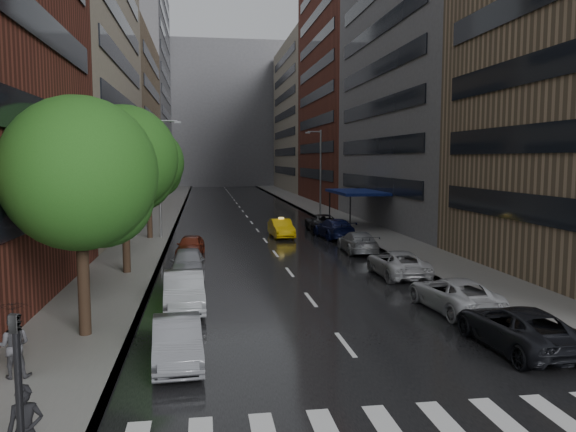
{
  "coord_description": "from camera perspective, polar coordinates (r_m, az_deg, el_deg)",
  "views": [
    {
      "loc": [
        -4.56,
        -13.47,
        6.1
      ],
      "look_at": [
        0.0,
        16.6,
        3.0
      ],
      "focal_mm": 35.0,
      "sensor_mm": 36.0,
      "label": 1
    }
  ],
  "objects": [
    {
      "name": "ground",
      "position": [
        15.48,
        9.71,
        -17.48
      ],
      "size": [
        220.0,
        220.0,
        0.0
      ],
      "primitive_type": "plane",
      "color": "gray",
      "rests_on": "ground"
    },
    {
      "name": "road",
      "position": [
        63.93,
        -4.49,
        0.33
      ],
      "size": [
        14.0,
        140.0,
        0.01
      ],
      "primitive_type": "cube",
      "color": "black",
      "rests_on": "ground"
    },
    {
      "name": "sidewalk_left",
      "position": [
        63.91,
        -12.57,
        0.27
      ],
      "size": [
        4.0,
        140.0,
        0.15
      ],
      "primitive_type": "cube",
      "color": "gray",
      "rests_on": "ground"
    },
    {
      "name": "sidewalk_right",
      "position": [
        65.19,
        3.42,
        0.51
      ],
      "size": [
        4.0,
        140.0,
        0.15
      ],
      "primitive_type": "cube",
      "color": "gray",
      "rests_on": "ground"
    },
    {
      "name": "crosswalk",
      "position": [
        13.84,
        13.32,
        -20.45
      ],
      "size": [
        13.15,
        2.8,
        0.01
      ],
      "color": "silver",
      "rests_on": "ground"
    },
    {
      "name": "buildings_left",
      "position": [
        73.68,
        -17.16,
        13.28
      ],
      "size": [
        8.0,
        108.0,
        38.0
      ],
      "color": "maroon",
      "rests_on": "ground"
    },
    {
      "name": "buildings_right",
      "position": [
        73.4,
        7.07,
        12.77
      ],
      "size": [
        8.05,
        109.1,
        36.0
      ],
      "color": "#937A5B",
      "rests_on": "ground"
    },
    {
      "name": "building_far",
      "position": [
        131.92,
        -6.72,
        10.09
      ],
      "size": [
        40.0,
        14.0,
        32.0
      ],
      "primitive_type": "cube",
      "color": "slate",
      "rests_on": "ground"
    },
    {
      "name": "tree_near",
      "position": [
        19.85,
        -20.41,
        4.02
      ],
      "size": [
        5.14,
        5.14,
        8.19
      ],
      "color": "#382619",
      "rests_on": "ground"
    },
    {
      "name": "tree_mid",
      "position": [
        30.36,
        -16.35,
        5.56
      ],
      "size": [
        5.58,
        5.58,
        8.89
      ],
      "color": "#382619",
      "rests_on": "ground"
    },
    {
      "name": "tree_far",
      "position": [
        43.47,
        -14.02,
        5.26
      ],
      "size": [
        5.33,
        5.33,
        8.49
      ],
      "color": "#382619",
      "rests_on": "ground"
    },
    {
      "name": "taxi",
      "position": [
        43.79,
        -0.7,
        -1.25
      ],
      "size": [
        1.73,
        4.39,
        1.42
      ],
      "primitive_type": "imported",
      "rotation": [
        0.0,
        0.0,
        0.05
      ],
      "color": "yellow",
      "rests_on": "ground"
    },
    {
      "name": "parked_cars_left",
      "position": [
        26.7,
        -10.3,
        -5.92
      ],
      "size": [
        1.94,
        22.85,
        1.51
      ],
      "color": "slate",
      "rests_on": "ground"
    },
    {
      "name": "parked_cars_right",
      "position": [
        33.88,
        8.6,
        -3.4
      ],
      "size": [
        2.59,
        35.21,
        1.53
      ],
      "color": "black",
      "rests_on": "ground"
    },
    {
      "name": "ped_black_umbrella",
      "position": [
        17.27,
        -26.15,
        -10.67
      ],
      "size": [
        0.96,
        0.98,
        2.09
      ],
      "color": "#48484C",
      "rests_on": "sidewalk_left"
    },
    {
      "name": "traffic_light",
      "position": [
        10.62,
        -25.65,
        -16.16
      ],
      "size": [
        0.18,
        0.15,
        3.45
      ],
      "color": "black",
      "rests_on": "sidewalk_left"
    },
    {
      "name": "street_lamp_left",
      "position": [
        43.61,
        -12.81,
        4.08
      ],
      "size": [
        1.74,
        0.22,
        9.0
      ],
      "color": "gray",
      "rests_on": "sidewalk_left"
    },
    {
      "name": "street_lamp_right",
      "position": [
        59.76,
        3.25,
        4.65
      ],
      "size": [
        1.74,
        0.22,
        9.0
      ],
      "color": "gray",
      "rests_on": "sidewalk_right"
    },
    {
      "name": "awning",
      "position": [
        50.42,
        6.98,
        2.4
      ],
      "size": [
        4.0,
        8.0,
        3.12
      ],
      "color": "navy",
      "rests_on": "sidewalk_right"
    }
  ]
}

